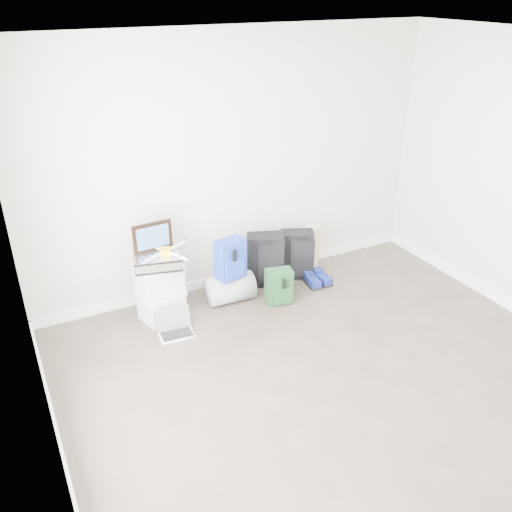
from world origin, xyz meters
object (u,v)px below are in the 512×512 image
boxes_stack (161,292)px  carry_on (297,255)px  briefcase (158,260)px  laptop (175,328)px  large_suitcase (266,260)px  duffel_bag (230,288)px

boxes_stack → carry_on: boxes_stack is taller
boxes_stack → carry_on: size_ratio=1.05×
briefcase → laptop: 0.68m
briefcase → laptop: bearing=-72.5°
large_suitcase → boxes_stack: bearing=-153.1°
briefcase → duffel_bag: bearing=11.7°
briefcase → carry_on: bearing=17.5°
briefcase → laptop: size_ratio=1.26×
duffel_bag → carry_on: 0.92m
large_suitcase → carry_on: large_suitcase is taller
boxes_stack → duffel_bag: bearing=-15.7°
briefcase → carry_on: size_ratio=0.79×
large_suitcase → laptop: large_suitcase is taller
laptop → duffel_bag: bearing=27.3°
duffel_bag → laptop: 0.79m
duffel_bag → carry_on: (0.90, 0.14, 0.13)m
duffel_bag → laptop: bearing=-153.8°
boxes_stack → briefcase: (-0.00, 0.00, 0.36)m
laptop → briefcase: bearing=98.8°
boxes_stack → laptop: 0.40m
large_suitcase → laptop: 1.34m
carry_on → laptop: size_ratio=1.59×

